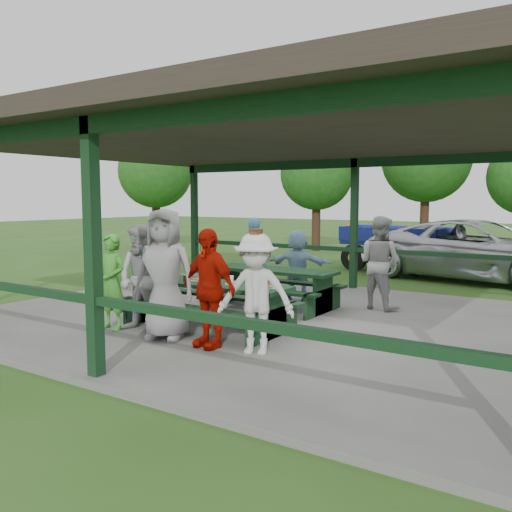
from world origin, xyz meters
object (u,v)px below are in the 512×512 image
Objects in this scene: picnic_table_near at (209,299)px; contestant_red at (208,288)px; pickup_truck at (480,250)px; contestant_green at (112,282)px; spectator_blue at (254,254)px; farm_trailer at (395,247)px; spectator_lblue at (298,265)px; contestant_white_fedora at (256,293)px; spectator_grey at (379,263)px; picnic_table_far at (273,283)px; contestant_grey_mid at (165,274)px; contestant_grey_left at (142,278)px.

picnic_table_near is 1.66× the size of contestant_red.
pickup_truck is (1.77, 9.39, -0.12)m from contestant_red.
contestant_green is 4.29m from spectator_blue.
spectator_lblue is at bearing -85.77° from farm_trailer.
picnic_table_near is 1.65× the size of contestant_white_fedora.
spectator_grey is at bearing -177.32° from pickup_truck.
picnic_table_near is 1.66× the size of spectator_blue.
pickup_truck reaches higher than farm_trailer.
pickup_truck is at bearing 88.35° from contestant_red.
pickup_truck is at bearing -123.32° from spectator_lblue.
contestant_green reaches higher than picnic_table_near.
picnic_table_far is 1.27× the size of contestant_grey_mid.
picnic_table_far is at bearing 66.69° from contestant_grey_left.
farm_trailer is at bearing 90.87° from picnic_table_near.
picnic_table_far is 2.99m from contestant_red.
picnic_table_far is at bearing 67.19° from contestant_green.
spectator_blue reaches higher than pickup_truck.
spectator_grey is (1.85, 3.90, -0.09)m from contestant_grey_mid.
contestant_white_fedora reaches higher than farm_trailer.
contestant_white_fedora reaches higher than picnic_table_near.
contestant_grey_left is 4.49m from spectator_grey.
contestant_green is at bearing 62.62° from spectator_lblue.
contestant_grey_mid reaches higher than contestant_grey_left.
spectator_blue is (-0.61, 4.12, -0.01)m from contestant_grey_left.
contestant_grey_mid is 0.33× the size of pickup_truck.
contestant_green is 0.91× the size of contestant_white_fedora.
contestant_grey_mid reaches higher than pickup_truck.
spectator_blue is (-2.04, 4.25, -0.00)m from contestant_red.
contestant_white_fedora is at bearing -176.07° from pickup_truck.
contestant_red is (1.93, 0.04, 0.07)m from contestant_green.
contestant_grey_left is at bearing -104.68° from picnic_table_far.
pickup_truck is (2.48, 6.50, 0.24)m from picnic_table_far.
spectator_grey is at bearing 165.79° from spectator_blue.
contestant_grey_left is 0.65m from contestant_grey_mid.
spectator_blue is at bearing 134.37° from picnic_table_far.
picnic_table_near is 3.48m from spectator_grey.
contestant_green is at bearing -169.90° from contestant_grey_left.
contestant_grey_left reaches higher than picnic_table_near.
spectator_blue is at bearing -26.86° from spectator_lblue.
picnic_table_far is 1.62× the size of contestant_green.
farm_trailer is at bearing 83.83° from contestant_green.
farm_trailer is (1.20, 5.97, -0.22)m from spectator_blue.
spectator_grey reaches higher than farm_trailer.
contestant_grey_mid reaches higher than picnic_table_near.
farm_trailer is (-0.83, 10.22, -0.22)m from contestant_red.
pickup_truck is at bearing -14.77° from farm_trailer.
contestant_white_fedora reaches higher than pickup_truck.
spectator_lblue is 0.35× the size of farm_trailer.
spectator_blue reaches higher than contestant_green.
contestant_grey_mid is 1.11× the size of spectator_grey.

